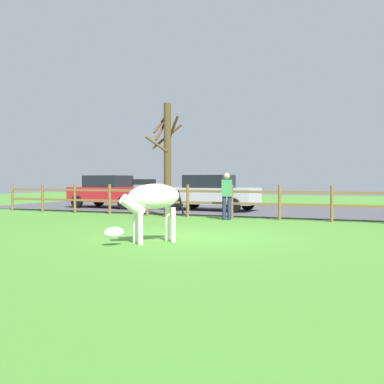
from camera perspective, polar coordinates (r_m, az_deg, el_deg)
ground_plane at (r=11.00m, az=0.46°, el=-5.71°), size 60.00×60.00×0.00m
parking_asphalt at (r=19.88m, az=10.65°, el=-2.39°), size 28.00×7.40×0.05m
paddock_fence at (r=15.84m, az=5.20°, el=-0.97°), size 20.86×0.11×1.22m
bare_tree at (r=16.63m, az=-3.29°, el=4.68°), size 1.26×1.60×4.29m
zebra at (r=9.71m, az=-5.38°, el=-1.20°), size 1.34×1.64×1.41m
parked_car_silver at (r=19.34m, az=2.55°, el=-0.05°), size 4.12×2.13×1.56m
parked_car_red at (r=21.58m, az=-10.65°, el=0.09°), size 4.08×2.03×1.56m
visitor_near_fence at (r=15.28m, az=4.56°, el=-0.25°), size 0.41×0.31×1.64m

